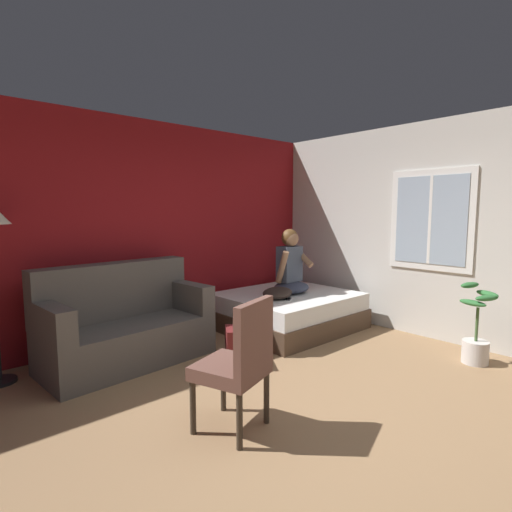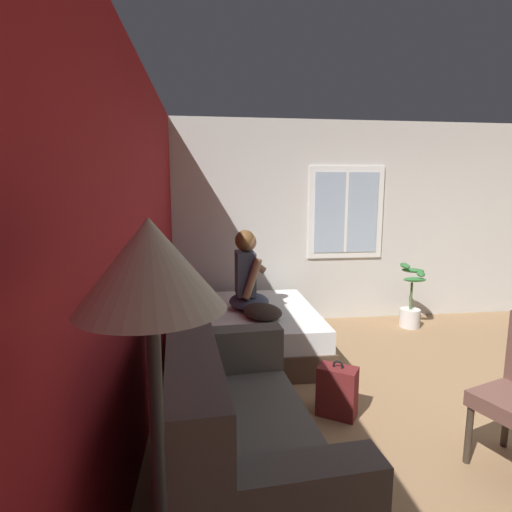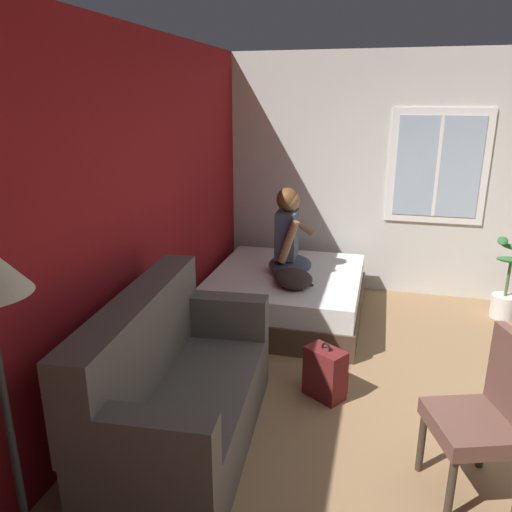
# 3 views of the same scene
# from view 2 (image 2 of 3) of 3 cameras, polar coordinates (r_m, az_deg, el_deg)

# --- Properties ---
(ground_plane) EXTENTS (40.00, 40.00, 0.00)m
(ground_plane) POSITION_cam_2_polar(r_m,az_deg,el_deg) (3.85, 32.43, -19.55)
(ground_plane) COLOR #93704C
(wall_back_accent) EXTENTS (10.39, 0.16, 2.70)m
(wall_back_accent) POSITION_cam_2_polar(r_m,az_deg,el_deg) (2.65, -18.55, -0.23)
(wall_back_accent) COLOR maroon
(wall_back_accent) RESTS_ON ground
(wall_side_with_window) EXTENTS (0.19, 6.86, 2.70)m
(wall_side_with_window) POSITION_cam_2_polar(r_m,az_deg,el_deg) (5.81, 16.05, 4.73)
(wall_side_with_window) COLOR silver
(wall_side_with_window) RESTS_ON ground
(bed) EXTENTS (1.71, 1.54, 0.48)m
(bed) POSITION_cam_2_polar(r_m,az_deg,el_deg) (4.52, -1.30, -10.58)
(bed) COLOR #4C3828
(bed) RESTS_ON ground
(couch) EXTENTS (1.76, 0.95, 1.04)m
(couch) POSITION_cam_2_polar(r_m,az_deg,el_deg) (2.47, -3.36, -24.44)
(couch) COLOR #514C47
(couch) RESTS_ON ground
(person_seated) EXTENTS (0.53, 0.46, 0.88)m
(person_seated) POSITION_cam_2_polar(r_m,az_deg,el_deg) (4.40, -1.28, -3.02)
(person_seated) COLOR #383D51
(person_seated) RESTS_ON bed
(backpack) EXTENTS (0.34, 0.35, 0.46)m
(backpack) POSITION_cam_2_polar(r_m,az_deg,el_deg) (3.41, 11.56, -18.45)
(backpack) COLOR maroon
(backpack) RESTS_ON ground
(throw_pillow) EXTENTS (0.58, 0.52, 0.14)m
(throw_pillow) POSITION_cam_2_polar(r_m,az_deg,el_deg) (4.13, 0.96, -7.92)
(throw_pillow) COLOR #2D231E
(throw_pillow) RESTS_ON bed
(cell_phone) EXTENTS (0.16, 0.14, 0.01)m
(cell_phone) POSITION_cam_2_polar(r_m,az_deg,el_deg) (4.23, 2.59, -8.45)
(cell_phone) COLOR black
(cell_phone) RESTS_ON bed
(floor_lamp) EXTENTS (0.36, 0.36, 1.70)m
(floor_lamp) POSITION_cam_2_polar(r_m,az_deg,el_deg) (1.01, -14.52, -10.16)
(floor_lamp) COLOR black
(floor_lamp) RESTS_ON ground
(potted_plant) EXTENTS (0.39, 0.37, 0.85)m
(potted_plant) POSITION_cam_2_polar(r_m,az_deg,el_deg) (5.64, 21.24, -6.50)
(potted_plant) COLOR silver
(potted_plant) RESTS_ON ground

